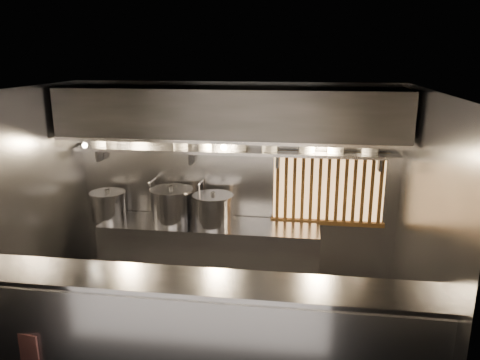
% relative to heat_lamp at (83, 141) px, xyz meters
% --- Properties ---
extents(floor, '(4.50, 4.50, 0.00)m').
position_rel_heat_lamp_xyz_m(floor, '(1.90, -0.85, -2.07)').
color(floor, black).
rests_on(floor, ground).
extents(ceiling, '(4.50, 4.50, 0.00)m').
position_rel_heat_lamp_xyz_m(ceiling, '(1.90, -0.85, 0.73)').
color(ceiling, black).
rests_on(ceiling, wall_back).
extents(wall_back, '(4.50, 0.00, 4.50)m').
position_rel_heat_lamp_xyz_m(wall_back, '(1.90, 0.65, -0.67)').
color(wall_back, gray).
rests_on(wall_back, floor).
extents(wall_left, '(0.00, 3.00, 3.00)m').
position_rel_heat_lamp_xyz_m(wall_left, '(-0.35, -0.85, -0.67)').
color(wall_left, gray).
rests_on(wall_left, floor).
extents(wall_right, '(0.00, 3.00, 3.00)m').
position_rel_heat_lamp_xyz_m(wall_right, '(4.15, -0.85, -0.67)').
color(wall_right, gray).
rests_on(wall_right, floor).
extents(serving_counter, '(4.50, 0.56, 1.13)m').
position_rel_heat_lamp_xyz_m(serving_counter, '(1.90, -1.81, -1.50)').
color(serving_counter, '#A0A0A5').
rests_on(serving_counter, floor).
extents(cooking_bench, '(3.00, 0.70, 0.90)m').
position_rel_heat_lamp_xyz_m(cooking_bench, '(1.60, 0.28, -1.62)').
color(cooking_bench, '#A0A0A5').
rests_on(cooking_bench, floor).
extents(bowl_shelf, '(4.40, 0.34, 0.04)m').
position_rel_heat_lamp_xyz_m(bowl_shelf, '(1.90, 0.47, -0.19)').
color(bowl_shelf, '#A0A0A5').
rests_on(bowl_shelf, wall_back).
extents(exhaust_hood, '(4.40, 0.81, 0.65)m').
position_rel_heat_lamp_xyz_m(exhaust_hood, '(1.90, 0.25, 0.36)').
color(exhaust_hood, '#2D2D30').
rests_on(exhaust_hood, ceiling).
extents(wood_screen, '(1.56, 0.09, 1.04)m').
position_rel_heat_lamp_xyz_m(wood_screen, '(3.20, 0.60, -0.69)').
color(wood_screen, '#E8AD68').
rests_on(wood_screen, wall_back).
extents(faucet_left, '(0.04, 0.30, 0.50)m').
position_rel_heat_lamp_xyz_m(faucet_left, '(0.75, 0.52, -0.76)').
color(faucet_left, silver).
rests_on(faucet_left, wall_back).
extents(faucet_right, '(0.04, 0.30, 0.50)m').
position_rel_heat_lamp_xyz_m(faucet_right, '(1.45, 0.52, -0.76)').
color(faucet_right, silver).
rests_on(faucet_right, wall_back).
extents(heat_lamp, '(0.25, 0.35, 0.20)m').
position_rel_heat_lamp_xyz_m(heat_lamp, '(0.00, 0.00, 0.00)').
color(heat_lamp, '#A0A0A5').
rests_on(heat_lamp, exhaust_hood).
extents(pendant_bulb, '(0.09, 0.09, 0.19)m').
position_rel_heat_lamp_xyz_m(pendant_bulb, '(1.80, 0.35, -0.11)').
color(pendant_bulb, '#2D2D30').
rests_on(pendant_bulb, exhaust_hood).
extents(stock_pot_left, '(0.65, 0.65, 0.43)m').
position_rel_heat_lamp_xyz_m(stock_pot_left, '(0.15, 0.28, -0.97)').
color(stock_pot_left, '#A0A0A5').
rests_on(stock_pot_left, cooking_bench).
extents(stock_pot_mid, '(0.66, 0.66, 0.47)m').
position_rel_heat_lamp_xyz_m(stock_pot_mid, '(1.66, 0.25, -0.95)').
color(stock_pot_mid, '#A0A0A5').
rests_on(stock_pot_mid, cooking_bench).
extents(stock_pot_right, '(0.66, 0.66, 0.51)m').
position_rel_heat_lamp_xyz_m(stock_pot_right, '(1.07, 0.31, -0.93)').
color(stock_pot_right, '#A0A0A5').
rests_on(stock_pot_right, cooking_bench).
extents(red_placard, '(0.29, 0.06, 0.40)m').
position_rel_heat_lamp_xyz_m(red_placard, '(0.27, -2.07, -1.68)').
color(red_placard, red).
rests_on(red_placard, serving_counter).
extents(bowl_stack_0, '(0.22, 0.22, 0.13)m').
position_rel_heat_lamp_xyz_m(bowl_stack_0, '(-0.01, 0.47, -0.10)').
color(bowl_stack_0, white).
rests_on(bowl_stack_0, bowl_shelf).
extents(bowl_stack_1, '(0.22, 0.22, 0.09)m').
position_rel_heat_lamp_xyz_m(bowl_stack_1, '(1.17, 0.47, -0.12)').
color(bowl_stack_1, white).
rests_on(bowl_stack_1, bowl_shelf).
extents(bowl_stack_2, '(0.20, 0.20, 0.17)m').
position_rel_heat_lamp_xyz_m(bowl_stack_2, '(1.52, 0.47, -0.08)').
color(bowl_stack_2, white).
rests_on(bowl_stack_2, bowl_shelf).
extents(bowl_stack_3, '(0.23, 0.23, 0.17)m').
position_rel_heat_lamp_xyz_m(bowl_stack_3, '(1.98, 0.47, -0.08)').
color(bowl_stack_3, white).
rests_on(bowl_stack_3, bowl_shelf).
extents(bowl_stack_4, '(0.22, 0.22, 0.09)m').
position_rel_heat_lamp_xyz_m(bowl_stack_4, '(2.39, 0.47, -0.12)').
color(bowl_stack_4, white).
rests_on(bowl_stack_4, bowl_shelf).
extents(bowl_stack_5, '(0.23, 0.23, 0.13)m').
position_rel_heat_lamp_xyz_m(bowl_stack_5, '(2.89, 0.47, -0.10)').
color(bowl_stack_5, white).
rests_on(bowl_stack_5, bowl_shelf).
extents(bowl_stack_6, '(0.23, 0.23, 0.09)m').
position_rel_heat_lamp_xyz_m(bowl_stack_6, '(3.26, 0.47, -0.12)').
color(bowl_stack_6, white).
rests_on(bowl_stack_6, bowl_shelf).
extents(bowl_stack_7, '(0.22, 0.22, 0.17)m').
position_rel_heat_lamp_xyz_m(bowl_stack_7, '(3.70, 0.47, -0.08)').
color(bowl_stack_7, white).
rests_on(bowl_stack_7, bowl_shelf).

